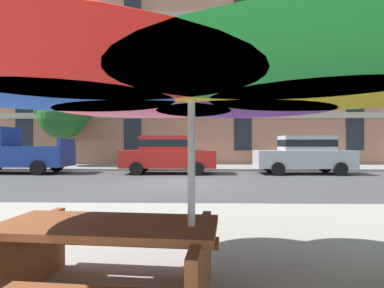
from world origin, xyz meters
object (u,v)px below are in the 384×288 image
object	(u,v)px
street_tree_left	(63,106)
sedan_silver	(304,154)
patio_umbrella	(191,74)
picnic_table	(107,257)
sedan_red	(168,154)
pickup_blue	(10,152)

from	to	relation	value
street_tree_left	sedan_silver	bearing A→B (deg)	-15.63
patio_umbrella	sedan_silver	bearing A→B (deg)	68.83
street_tree_left	picnic_table	xyz separation A→B (m)	(7.31, -16.23, -3.16)
sedan_silver	street_tree_left	distance (m)	13.69
picnic_table	sedan_red	bearing A→B (deg)	93.46
sedan_red	sedan_silver	bearing A→B (deg)	0.00
sedan_silver	street_tree_left	bearing A→B (deg)	164.37
pickup_blue	street_tree_left	xyz separation A→B (m)	(0.99, 3.62, 2.62)
sedan_silver	picnic_table	distance (m)	13.81
pickup_blue	sedan_red	distance (m)	7.53
street_tree_left	picnic_table	distance (m)	18.08
sedan_red	sedan_silver	world-z (taller)	same
patio_umbrella	street_tree_left	bearing A→B (deg)	116.14
pickup_blue	patio_umbrella	bearing A→B (deg)	-54.70
sedan_silver	street_tree_left	xyz separation A→B (m)	(-12.92, 3.62, 2.69)
sedan_red	street_tree_left	world-z (taller)	street_tree_left
street_tree_left	pickup_blue	bearing A→B (deg)	-105.24
pickup_blue	street_tree_left	distance (m)	4.57
sedan_red	patio_umbrella	bearing A→B (deg)	-83.43
pickup_blue	street_tree_left	bearing A→B (deg)	74.76
sedan_red	patio_umbrella	world-z (taller)	patio_umbrella
pickup_blue	sedan_silver	world-z (taller)	pickup_blue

